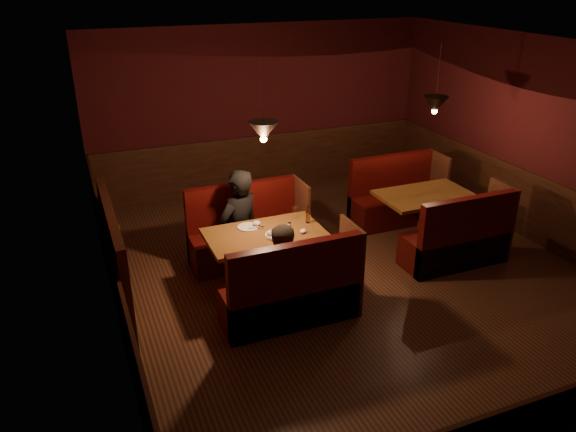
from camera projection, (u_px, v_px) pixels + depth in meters
name	position (u px, v px, depth m)	size (l,w,h in m)	color
room	(335.00, 205.00, 6.94)	(6.02, 7.02, 2.92)	#412518
main_table	(267.00, 246.00, 6.93)	(1.44, 0.88, 1.01)	brown
main_bench_far	(248.00, 237.00, 7.73)	(1.59, 0.57, 1.08)	#390708
main_bench_near	(293.00, 296.00, 6.34)	(1.59, 0.57, 1.08)	#390708
second_table	(424.00, 206.00, 8.15)	(1.34, 0.86, 0.76)	brown
second_bench_far	(395.00, 201.00, 8.93)	(1.48, 0.55, 1.06)	#390708
second_bench_near	(459.00, 243.00, 7.57)	(1.48, 0.55, 1.06)	#390708
diner_a	(239.00, 209.00, 7.26)	(0.64, 0.42, 1.76)	black
diner_b	(286.00, 256.00, 6.40)	(0.70, 0.55, 1.45)	#3D352C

